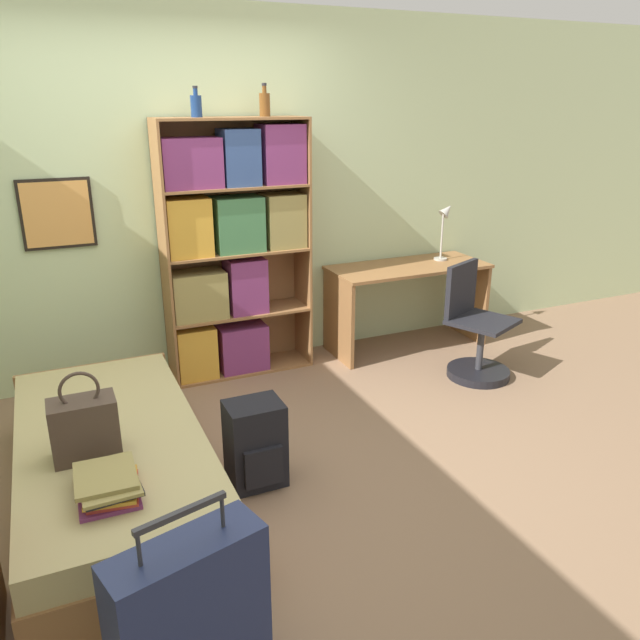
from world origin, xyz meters
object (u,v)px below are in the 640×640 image
(bed, at_px, (113,465))
(desk, at_px, (407,289))
(book_stack_on_bed, at_px, (109,485))
(bottle_green, at_px, (196,105))
(bookcase, at_px, (230,246))
(desk_chair, at_px, (475,341))
(desk_lamp, at_px, (445,221))
(bottle_brown, at_px, (265,104))
(backpack, at_px, (256,444))
(handbag, at_px, (84,427))
(suitcase, at_px, (191,625))

(bed, xyz_separation_m, desk, (2.50, 1.21, 0.31))
(book_stack_on_bed, bearing_deg, bed, 84.32)
(book_stack_on_bed, bearing_deg, bottle_green, 63.76)
(bookcase, xyz_separation_m, desk_chair, (1.61, -0.81, -0.70))
(desk, relative_size, desk_lamp, 2.68)
(bottle_green, relative_size, desk_chair, 0.23)
(bottle_brown, xyz_separation_m, desk, (1.16, -0.10, -1.44))
(bottle_green, height_order, desk, bottle_green)
(bookcase, distance_m, backpack, 1.69)
(handbag, distance_m, suitcase, 1.17)
(book_stack_on_bed, distance_m, desk_chair, 2.92)
(bottle_brown, height_order, desk_lamp, bottle_brown)
(handbag, height_order, bottle_green, bottle_green)
(desk, distance_m, backpack, 2.27)
(desk_lamp, bearing_deg, desk_chair, -105.03)
(bottle_brown, bearing_deg, backpack, -112.90)
(bookcase, xyz_separation_m, bottle_green, (-0.19, -0.01, 0.96))
(bed, height_order, book_stack_on_bed, book_stack_on_bed)
(desk, bearing_deg, desk_lamp, 7.85)
(backpack, bearing_deg, suitcase, -117.79)
(handbag, bearing_deg, desk, 28.25)
(bed, bearing_deg, bookcase, 51.22)
(handbag, relative_size, desk, 0.33)
(book_stack_on_bed, relative_size, desk_chair, 0.42)
(bed, distance_m, bottle_brown, 2.56)
(desk_chair, bearing_deg, bottle_green, 155.91)
(bookcase, bearing_deg, desk_chair, -26.75)
(bookcase, relative_size, desk, 1.44)
(bookcase, bearing_deg, book_stack_on_bed, -120.52)
(desk_chair, bearing_deg, desk_lamp, 74.97)
(desk_lamp, height_order, backpack, desk_lamp)
(suitcase, height_order, backpack, suitcase)
(bottle_green, relative_size, backpack, 0.41)
(handbag, relative_size, bottle_brown, 1.99)
(bed, relative_size, suitcase, 2.44)
(suitcase, distance_m, bottle_green, 3.17)
(bed, bearing_deg, book_stack_on_bed, -95.68)
(bookcase, bearing_deg, suitcase, -109.67)
(suitcase, xyz_separation_m, desk_lamp, (2.76, 2.59, 0.70))
(bed, xyz_separation_m, handbag, (-0.11, -0.20, 0.35))
(desk_chair, bearing_deg, bottle_brown, 148.59)
(handbag, height_order, book_stack_on_bed, handbag)
(bottle_brown, relative_size, backpack, 0.46)
(bed, height_order, bottle_green, bottle_green)
(desk_lamp, relative_size, backpack, 1.02)
(bottle_green, distance_m, desk_lamp, 2.20)
(bottle_brown, distance_m, backpack, 2.34)
(suitcase, xyz_separation_m, backpack, (0.61, 1.16, -0.09))
(handbag, xyz_separation_m, desk_chair, (2.77, 0.69, -0.27))
(handbag, bearing_deg, bottle_brown, 45.88)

